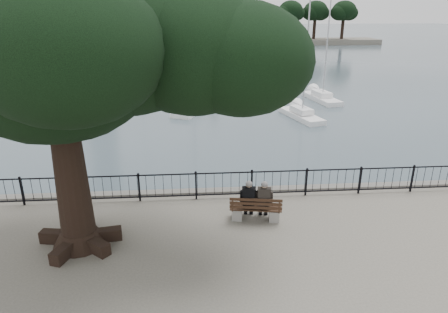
{
  "coord_description": "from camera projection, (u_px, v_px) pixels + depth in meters",
  "views": [
    {
      "loc": [
        -1.01,
        -10.48,
        6.44
      ],
      "look_at": [
        0.0,
        2.5,
        1.6
      ],
      "focal_mm": 32.0,
      "sensor_mm": 36.0,
      "label": 1
    }
  ],
  "objects": [
    {
      "name": "far_shore",
      "position": [
        313.0,
        25.0,
        87.16
      ],
      "size": [
        30.0,
        8.6,
        9.18
      ],
      "color": "#59554B",
      "rests_on": "ground"
    },
    {
      "name": "sailboat_b",
      "position": [
        194.0,
        106.0,
        30.81
      ],
      "size": [
        3.59,
        5.54,
        11.62
      ],
      "color": "white",
      "rests_on": "ground"
    },
    {
      "name": "sailboat_a",
      "position": [
        81.0,
        104.0,
        31.62
      ],
      "size": [
        1.88,
        6.09,
        11.12
      ],
      "color": "white",
      "rests_on": "ground"
    },
    {
      "name": "sailboat_e",
      "position": [
        79.0,
        89.0,
        37.28
      ],
      "size": [
        3.27,
        5.51,
        12.96
      ],
      "color": "white",
      "rests_on": "ground"
    },
    {
      "name": "sailboat_g",
      "position": [
        249.0,
        72.0,
        47.98
      ],
      "size": [
        3.14,
        5.03,
        9.23
      ],
      "color": "white",
      "rests_on": "ground"
    },
    {
      "name": "person_right",
      "position": [
        264.0,
        201.0,
        12.79
      ],
      "size": [
        0.46,
        0.73,
        1.39
      ],
      "color": "black",
      "rests_on": "ground"
    },
    {
      "name": "person_left",
      "position": [
        249.0,
        201.0,
        12.83
      ],
      "size": [
        0.46,
        0.73,
        1.39
      ],
      "color": "black",
      "rests_on": "ground"
    },
    {
      "name": "tree",
      "position": [
        87.0,
        43.0,
        9.85
      ],
      "size": [
        10.51,
        7.34,
        8.58
      ],
      "color": "black",
      "rests_on": "ground"
    },
    {
      "name": "railing",
      "position": [
        224.0,
        184.0,
        14.25
      ],
      "size": [
        22.06,
        0.06,
        1.0
      ],
      "color": "black",
      "rests_on": "ground"
    },
    {
      "name": "lion_monument",
      "position": [
        213.0,
        47.0,
        58.5
      ],
      "size": [
        5.91,
        5.91,
        8.74
      ],
      "color": "#55534E",
      "rests_on": "ground"
    },
    {
      "name": "sailboat_d",
      "position": [
        321.0,
        97.0,
        34.19
      ],
      "size": [
        2.21,
        5.22,
        9.81
      ],
      "color": "white",
      "rests_on": "ground"
    },
    {
      "name": "harbor",
      "position": [
        223.0,
        204.0,
        15.09
      ],
      "size": [
        260.0,
        260.0,
        1.2
      ],
      "color": "#55534E",
      "rests_on": "ground"
    },
    {
      "name": "sailboat_f",
      "position": [
        189.0,
        75.0,
        45.44
      ],
      "size": [
        1.41,
        4.71,
        9.59
      ],
      "color": "white",
      "rests_on": "ground"
    },
    {
      "name": "bench",
      "position": [
        256.0,
        211.0,
        12.84
      ],
      "size": [
        1.71,
        0.76,
        0.87
      ],
      "color": "slate",
      "rests_on": "ground"
    },
    {
      "name": "sailboat_h",
      "position": [
        140.0,
        70.0,
        48.84
      ],
      "size": [
        3.58,
        6.31,
        13.64
      ],
      "color": "white",
      "rests_on": "ground"
    },
    {
      "name": "sailboat_c",
      "position": [
        301.0,
        114.0,
        28.7
      ],
      "size": [
        2.43,
        4.82,
        9.59
      ],
      "color": "white",
      "rests_on": "ground"
    }
  ]
}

